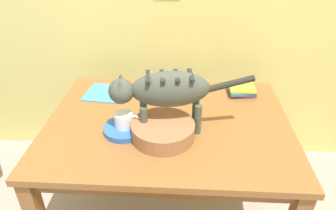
# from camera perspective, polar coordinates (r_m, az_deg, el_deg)

# --- Properties ---
(dining_table) EXTENTS (1.32, 0.98, 0.72)m
(dining_table) POSITION_cam_1_polar(r_m,az_deg,el_deg) (1.73, -0.00, -5.19)
(dining_table) COLOR brown
(dining_table) RESTS_ON ground_plane
(cat) EXTENTS (0.71, 0.19, 0.33)m
(cat) POSITION_cam_1_polar(r_m,az_deg,el_deg) (1.50, -0.78, 2.61)
(cat) COLOR #474D40
(cat) RESTS_ON dining_table
(saucer_bowl) EXTENTS (0.22, 0.22, 0.03)m
(saucer_bowl) POSITION_cam_1_polar(r_m,az_deg,el_deg) (1.61, -8.02, -4.38)
(saucer_bowl) COLOR #2E5FB7
(saucer_bowl) RESTS_ON dining_table
(coffee_mug) EXTENTS (0.13, 0.09, 0.08)m
(coffee_mug) POSITION_cam_1_polar(r_m,az_deg,el_deg) (1.58, -8.05, -2.79)
(coffee_mug) COLOR white
(coffee_mug) RESTS_ON saucer_bowl
(magazine) EXTENTS (0.28, 0.26, 0.01)m
(magazine) POSITION_cam_1_polar(r_m,az_deg,el_deg) (1.99, -11.23, 2.21)
(magazine) COLOR #418BBF
(magazine) RESTS_ON dining_table
(book_stack) EXTENTS (0.17, 0.15, 0.05)m
(book_stack) POSITION_cam_1_polar(r_m,az_deg,el_deg) (1.99, 13.51, 2.69)
(book_stack) COLOR #9C4CA4
(book_stack) RESTS_ON dining_table
(wicker_basket) EXTENTS (0.32, 0.32, 0.08)m
(wicker_basket) POSITION_cam_1_polar(r_m,az_deg,el_deg) (1.54, -0.91, -4.67)
(wicker_basket) COLOR #9E643F
(wicker_basket) RESTS_ON dining_table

